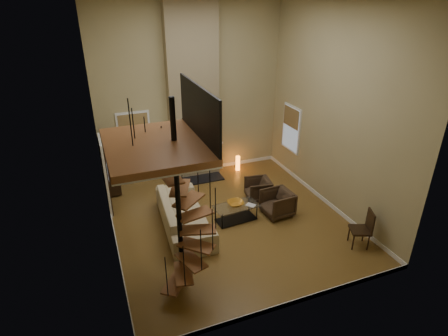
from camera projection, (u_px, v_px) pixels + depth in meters
name	position (u px, v px, depth m)	size (l,w,h in m)	color
ground	(229.00, 220.00, 9.96)	(6.00, 6.50, 0.01)	olive
back_wall	(191.00, 93.00, 11.51)	(6.00, 0.02, 5.50)	tan
front_wall	(304.00, 183.00, 6.04)	(6.00, 0.02, 5.50)	tan
left_wall	(100.00, 140.00, 7.80)	(0.02, 6.50, 5.50)	tan
right_wall	(334.00, 111.00, 9.75)	(0.02, 6.50, 5.50)	tan
baseboard_back	(194.00, 170.00, 12.66)	(6.00, 0.02, 0.12)	white
baseboard_front	(291.00, 303.00, 7.21)	(6.00, 0.02, 0.12)	white
baseboard_left	(116.00, 243.00, 8.96)	(0.02, 6.50, 0.12)	white
baseboard_right	(322.00, 198.00, 10.91)	(0.02, 6.50, 0.12)	white
chimney_breast	(193.00, 95.00, 11.35)	(1.60, 0.38, 5.50)	#92815F
hearth	(200.00, 179.00, 12.11)	(1.50, 0.60, 0.04)	black
firebox	(197.00, 161.00, 12.13)	(0.95, 0.02, 0.72)	black
mantel	(197.00, 145.00, 11.80)	(1.70, 0.18, 0.06)	white
mirror_frame	(196.00, 121.00, 11.51)	(0.94, 0.94, 0.10)	black
mirror_disc	(196.00, 121.00, 11.52)	(0.80, 0.80, 0.01)	white
vase_left	(180.00, 143.00, 11.59)	(0.24, 0.24, 0.25)	black
vase_right	(214.00, 139.00, 11.97)	(0.20, 0.20, 0.21)	#1C6360
window_back	(134.00, 135.00, 11.35)	(1.02, 0.06, 1.52)	white
window_right	(291.00, 128.00, 11.91)	(0.06, 1.02, 1.52)	white
entry_door	(106.00, 176.00, 10.06)	(0.10, 1.05, 2.16)	white
loft	(161.00, 142.00, 6.38)	(1.70, 2.20, 1.09)	#965A31
spiral_stair	(179.00, 210.00, 7.10)	(1.47, 1.47, 4.06)	black
hutch	(110.00, 164.00, 11.00)	(0.38, 0.80, 1.80)	black
sofa	(184.00, 213.00, 9.54)	(2.76, 1.08, 0.81)	#C6B38A
armchair_near	(260.00, 189.00, 10.82)	(0.69, 0.71, 0.64)	#3E2C1C
armchair_far	(280.00, 203.00, 10.11)	(0.76, 0.78, 0.71)	#3E2C1C
coffee_table	(236.00, 211.00, 9.85)	(1.22, 0.68, 0.45)	silver
bowl	(236.00, 203.00, 9.80)	(0.43, 0.43, 0.11)	orange
book	(250.00, 206.00, 9.76)	(0.18, 0.25, 0.02)	gray
floor_lamp	(166.00, 154.00, 10.51)	(0.37, 0.37, 1.70)	black
accent_lamp	(238.00, 163.00, 12.70)	(0.15, 0.15, 0.53)	orange
side_chair	(364.00, 227.00, 8.75)	(0.59, 0.59, 0.97)	black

